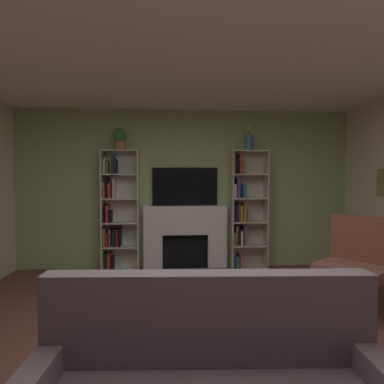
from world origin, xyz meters
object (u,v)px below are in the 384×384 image
(fireplace, at_px, (185,236))
(bookshelf_left, at_px, (117,211))
(potted_plant, at_px, (120,138))
(vase_with_flowers, at_px, (249,142))
(tv, at_px, (185,186))
(bookshelf_right, at_px, (244,209))
(armchair, at_px, (355,261))

(fireplace, bearing_deg, bookshelf_left, 179.85)
(potted_plant, distance_m, vase_with_flowers, 2.07)
(bookshelf_left, bearing_deg, fireplace, -0.15)
(tv, height_order, potted_plant, potted_plant)
(bookshelf_right, distance_m, armchair, 2.11)
(tv, distance_m, bookshelf_right, 1.04)
(bookshelf_left, relative_size, vase_with_flowers, 4.74)
(bookshelf_left, distance_m, vase_with_flowers, 2.40)
(tv, bearing_deg, bookshelf_left, -176.15)
(vase_with_flowers, bearing_deg, fireplace, 177.57)
(bookshelf_right, bearing_deg, potted_plant, -179.21)
(bookshelf_right, relative_size, potted_plant, 5.60)
(tv, height_order, vase_with_flowers, vase_with_flowers)
(bookshelf_left, bearing_deg, potted_plant, -37.36)
(fireplace, relative_size, bookshelf_right, 0.75)
(tv, relative_size, potted_plant, 3.09)
(bookshelf_left, xyz_separation_m, vase_with_flowers, (2.13, -0.05, 1.11))
(potted_plant, height_order, vase_with_flowers, vase_with_flowers)
(bookshelf_left, height_order, vase_with_flowers, vase_with_flowers)
(fireplace, distance_m, vase_with_flowers, 1.85)
(vase_with_flowers, xyz_separation_m, armchair, (0.78, -1.85, -1.52))
(fireplace, bearing_deg, bookshelf_right, -0.95)
(fireplace, relative_size, vase_with_flowers, 3.55)
(bookshelf_right, relative_size, vase_with_flowers, 4.74)
(vase_with_flowers, bearing_deg, bookshelf_left, 178.74)
(fireplace, distance_m, bookshelf_left, 1.17)
(fireplace, distance_m, armchair, 2.63)
(armchair, bearing_deg, tv, 132.60)
(vase_with_flowers, distance_m, armchair, 2.52)
(fireplace, height_order, bookshelf_right, bookshelf_right)
(fireplace, xyz_separation_m, bookshelf_right, (0.96, -0.02, 0.43))
(bookshelf_right, distance_m, potted_plant, 2.30)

